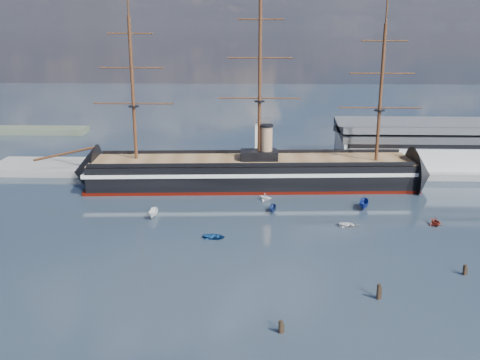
{
  "coord_description": "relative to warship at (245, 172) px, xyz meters",
  "views": [
    {
      "loc": [
        1.68,
        -82.99,
        42.87
      ],
      "look_at": [
        -2.22,
        35.0,
        9.0
      ],
      "focal_mm": 40.0,
      "sensor_mm": 36.0,
      "label": 1
    }
  ],
  "objects": [
    {
      "name": "piling_far_right",
      "position": [
        40.64,
        -54.14,
        -4.04
      ],
      "size": [
        0.64,
        0.64,
        2.64
      ],
      "primitive_type": "cylinder",
      "color": "black",
      "rests_on": "ground"
    },
    {
      "name": "motorboat_e",
      "position": [
        23.93,
        -30.74,
        -4.04
      ],
      "size": [
        1.86,
        3.07,
        1.34
      ],
      "primitive_type": "imported",
      "rotation": [
        0.0,
        0.0,
        1.31
      ],
      "color": "silver",
      "rests_on": "ground"
    },
    {
      "name": "piling_near_right",
      "position": [
        23.23,
        -63.61,
        -4.04
      ],
      "size": [
        0.64,
        0.64,
        3.36
      ],
      "primitive_type": "cylinder",
      "color": "black",
      "rests_on": "ground"
    },
    {
      "name": "motorboat_a",
      "position": [
        -20.94,
        -25.81,
        -4.04
      ],
      "size": [
        5.93,
        2.38,
        2.34
      ],
      "primitive_type": "imported",
      "rotation": [
        0.0,
        0.0,
        -0.04
      ],
      "color": "white",
      "rests_on": "ground"
    },
    {
      "name": "piling_near_mid",
      "position": [
        6.85,
        -74.22,
        -4.04
      ],
      "size": [
        0.64,
        0.64,
        2.69
      ],
      "primitive_type": "cylinder",
      "color": "black",
      "rests_on": "ground"
    },
    {
      "name": "warship",
      "position": [
        0.0,
        0.0,
        0.0
      ],
      "size": [
        113.32,
        21.4,
        53.94
      ],
      "rotation": [
        0.0,
        0.0,
        0.06
      ],
      "color": "black",
      "rests_on": "ground"
    },
    {
      "name": "motorboat_g",
      "position": [
        43.34,
        -29.17,
        -4.04
      ],
      "size": [
        6.36,
        3.84,
        2.18
      ],
      "primitive_type": "imported",
      "rotation": [
        0.0,
        0.0,
        0.23
      ],
      "color": "maroon",
      "rests_on": "ground"
    },
    {
      "name": "quay_tower",
      "position": [
        4.55,
        13.0,
        5.72
      ],
      "size": [
        5.0,
        5.0,
        15.0
      ],
      "color": "silver",
      "rests_on": "ground"
    },
    {
      "name": "motorboat_c",
      "position": [
        7.06,
        -21.69,
        -4.04
      ],
      "size": [
        5.26,
        2.45,
        2.03
      ],
      "primitive_type": "imported",
      "rotation": [
        0.0,
        0.0,
        -0.12
      ],
      "color": "navy",
      "rests_on": "ground"
    },
    {
      "name": "ground",
      "position": [
        1.55,
        -20.0,
        -4.04
      ],
      "size": [
        600.0,
        600.0,
        0.0
      ],
      "primitive_type": "plane",
      "color": "#1B2633",
      "rests_on": "ground"
    },
    {
      "name": "quay",
      "position": [
        11.55,
        16.0,
        -4.04
      ],
      "size": [
        180.0,
        18.0,
        2.0
      ],
      "primitive_type": "cube",
      "color": "slate",
      "rests_on": "ground"
    },
    {
      "name": "motorboat_b",
      "position": [
        -5.68,
        -38.54,
        -4.04
      ],
      "size": [
        1.62,
        3.06,
        1.36
      ],
      "primitive_type": "imported",
      "rotation": [
        0.0,
        0.0,
        1.41
      ],
      "color": "navy",
      "rests_on": "ground"
    },
    {
      "name": "motorboat_f",
      "position": [
        29.48,
        -18.21,
        -4.04
      ],
      "size": [
        7.18,
        4.09,
        2.71
      ],
      "primitive_type": "imported",
      "rotation": [
        0.0,
        0.0,
        -0.25
      ],
      "color": "navy",
      "rests_on": "ground"
    },
    {
      "name": "motorboat_d",
      "position": [
        5.42,
        -12.37,
        -4.04
      ],
      "size": [
        5.14,
        6.2,
        2.11
      ],
      "primitive_type": "imported",
      "rotation": [
        0.0,
        0.0,
        1.02
      ],
      "color": "white",
      "rests_on": "ground"
    },
    {
      "name": "warehouse",
      "position": [
        59.55,
        20.0,
        3.95
      ],
      "size": [
        63.0,
        21.0,
        11.6
      ],
      "color": "#B7BABC",
      "rests_on": "ground"
    }
  ]
}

